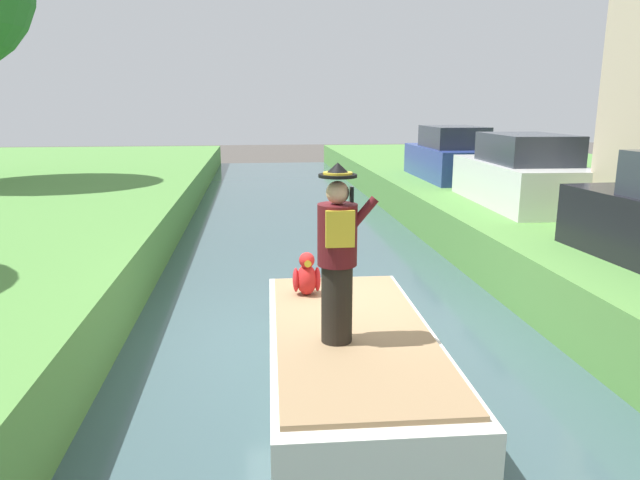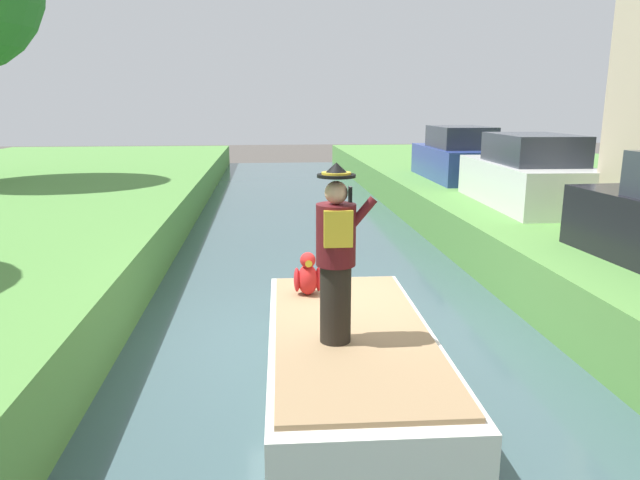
% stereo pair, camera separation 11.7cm
% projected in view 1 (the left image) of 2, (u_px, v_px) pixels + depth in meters
% --- Properties ---
extents(ground_plane, '(80.00, 80.00, 0.00)m').
position_uv_depth(ground_plane, '(336.00, 344.00, 7.71)').
color(ground_plane, '#4C4742').
extents(canal_water, '(5.49, 48.00, 0.10)m').
position_uv_depth(canal_water, '(336.00, 340.00, 7.69)').
color(canal_water, '#3D565B').
rests_on(canal_water, ground).
extents(boat, '(1.91, 4.25, 0.61)m').
position_uv_depth(boat, '(351.00, 354.00, 6.42)').
color(boat, silver).
rests_on(boat, canal_water).
extents(person_pirate, '(0.61, 0.42, 1.85)m').
position_uv_depth(person_pirate, '(338.00, 255.00, 5.80)').
color(person_pirate, black).
rests_on(person_pirate, boat).
extents(parrot_plush, '(0.36, 0.34, 0.57)m').
position_uv_depth(parrot_plush, '(307.00, 276.00, 7.43)').
color(parrot_plush, red).
rests_on(parrot_plush, boat).
extents(parked_car_white, '(1.84, 4.06, 1.50)m').
position_uv_depth(parked_car_white, '(521.00, 175.00, 12.29)').
color(parked_car_white, white).
rests_on(parked_car_white, grass_bank_far).
extents(parked_car_blue, '(1.76, 4.03, 1.50)m').
position_uv_depth(parked_car_blue, '(450.00, 157.00, 16.68)').
color(parked_car_blue, '#2D4293').
rests_on(parked_car_blue, grass_bank_far).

